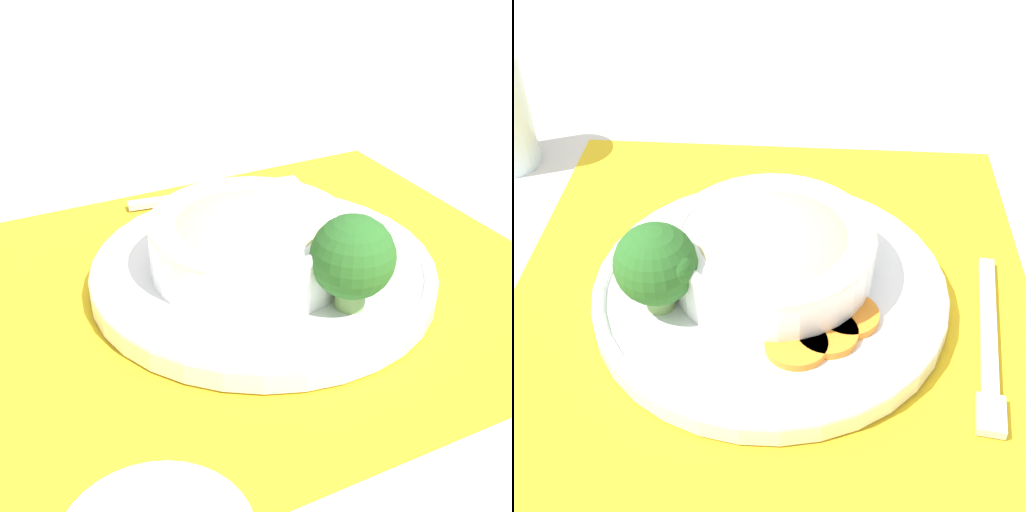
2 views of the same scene
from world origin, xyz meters
TOP-DOWN VIEW (x-y plane):
  - ground_plane at (0.00, 0.00)m, footprint 4.00×4.00m
  - placemat at (0.00, 0.00)m, footprint 0.47×0.51m
  - plate at (0.00, 0.00)m, footprint 0.28×0.28m
  - bowl at (-0.00, -0.01)m, footprint 0.16×0.16m
  - broccoli_floret at (0.08, 0.04)m, footprint 0.06×0.06m
  - carrot_slice_near at (-0.03, 0.06)m, footprint 0.05×0.05m
  - carrot_slice_middle at (-0.05, 0.05)m, footprint 0.05×0.05m
  - carrot_slice_far at (-0.06, 0.03)m, footprint 0.05×0.05m
  - fork at (-0.17, 0.04)m, footprint 0.03×0.18m

SIDE VIEW (x-z plane):
  - ground_plane at x=0.00m, z-range 0.00..0.00m
  - placemat at x=0.00m, z-range 0.00..0.00m
  - fork at x=-0.17m, z-range 0.00..0.01m
  - plate at x=0.00m, z-range 0.00..0.03m
  - carrot_slice_near at x=-0.03m, z-range 0.02..0.03m
  - carrot_slice_middle at x=-0.05m, z-range 0.02..0.03m
  - carrot_slice_far at x=-0.06m, z-range 0.02..0.03m
  - bowl at x=0.00m, z-range 0.02..0.08m
  - broccoli_floret at x=0.08m, z-range 0.03..0.10m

